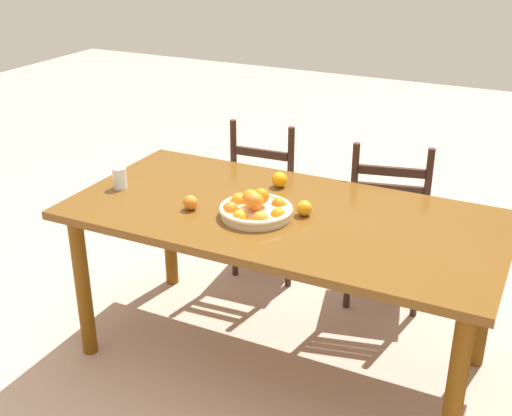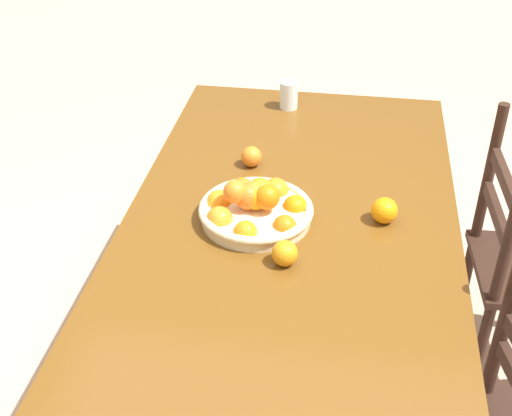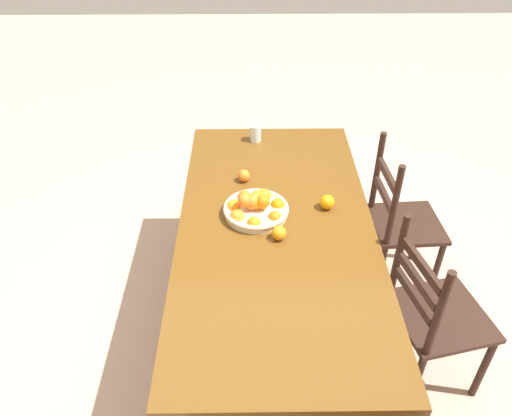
% 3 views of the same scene
% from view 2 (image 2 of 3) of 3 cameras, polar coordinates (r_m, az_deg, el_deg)
% --- Properties ---
extents(dining_table, '(1.91, 0.93, 0.78)m').
position_cam_2_polar(dining_table, '(1.90, 2.47, -4.95)').
color(dining_table, brown).
rests_on(dining_table, ground).
extents(fruit_bowl, '(0.32, 0.32, 0.13)m').
position_cam_2_polar(fruit_bowl, '(1.90, -0.09, 0.09)').
color(fruit_bowl, beige).
rests_on(fruit_bowl, dining_table).
extents(orange_loose_0, '(0.07, 0.07, 0.07)m').
position_cam_2_polar(orange_loose_0, '(1.75, 2.41, -3.78)').
color(orange_loose_0, orange).
rests_on(orange_loose_0, dining_table).
extents(orange_loose_1, '(0.07, 0.07, 0.07)m').
position_cam_2_polar(orange_loose_1, '(1.93, 10.61, -0.20)').
color(orange_loose_1, orange).
rests_on(orange_loose_1, dining_table).
extents(orange_loose_2, '(0.07, 0.07, 0.07)m').
position_cam_2_polar(orange_loose_2, '(2.16, -0.38, 4.29)').
color(orange_loose_2, orange).
rests_on(orange_loose_2, dining_table).
extents(drinking_glass, '(0.07, 0.07, 0.10)m').
position_cam_2_polar(drinking_glass, '(2.52, 2.73, 9.36)').
color(drinking_glass, silver).
rests_on(drinking_glass, dining_table).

